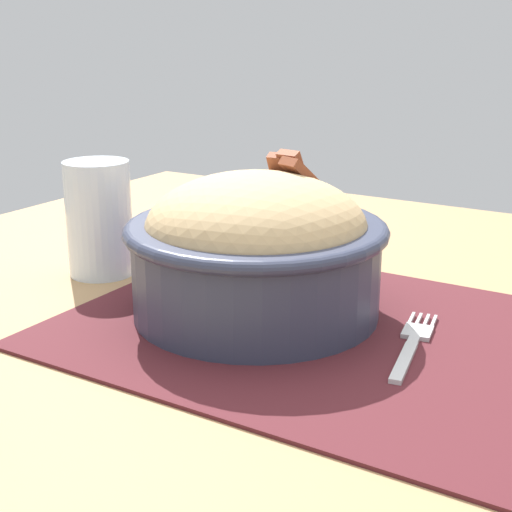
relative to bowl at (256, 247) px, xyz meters
name	(u,v)px	position (x,y,z in m)	size (l,w,h in m)	color
table	(368,419)	(0.10, 0.02, -0.14)	(1.12, 0.91, 0.78)	#99754C
placemat	(318,330)	(0.06, 0.00, -0.06)	(0.40, 0.32, 0.00)	#47191E
bowl	(256,247)	(0.00, 0.00, 0.00)	(0.22, 0.22, 0.13)	#2D3347
fork	(413,342)	(0.14, 0.01, -0.06)	(0.04, 0.13, 0.00)	#BCBCBC
drinking_glass	(102,225)	(-0.19, 0.02, -0.01)	(0.06, 0.06, 0.11)	silver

